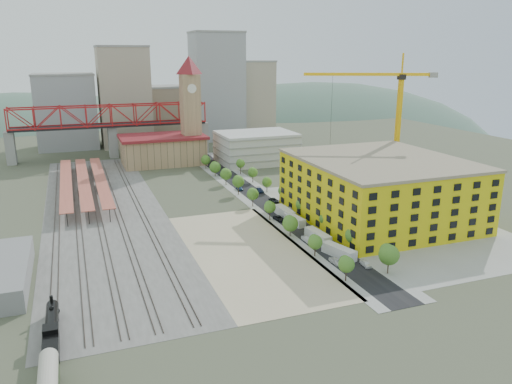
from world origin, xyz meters
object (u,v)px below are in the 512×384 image
object	(u,v)px
locomotive	(52,328)
site_trailer_a	(339,252)
site_trailer_d	(284,212)
tower_crane	(390,108)
car_0	(336,261)
site_trailer_b	(318,236)
clock_tower	(190,100)
construction_building	(379,189)
site_trailer_c	(294,220)

from	to	relation	value
locomotive	site_trailer_a	bearing A→B (deg)	12.47
site_trailer_a	site_trailer_d	bearing A→B (deg)	73.54
locomotive	tower_crane	distance (m)	132.30
site_trailer_d	car_0	world-z (taller)	site_trailer_d
locomotive	site_trailer_b	xyz separation A→B (m)	(66.00, 25.98, -0.47)
clock_tower	site_trailer_a	distance (m)	125.52
tower_crane	site_trailer_d	distance (m)	56.87
locomotive	tower_crane	size ratio (longest dim) A/B	0.40
tower_crane	site_trailer_a	bearing A→B (deg)	-133.83
construction_building	site_trailer_b	xyz separation A→B (m)	(-26.00, -10.86, -8.05)
tower_crane	construction_building	bearing A→B (deg)	-128.10
clock_tower	locomotive	bearing A→B (deg)	-112.97
tower_crane	site_trailer_d	size ratio (longest dim) A/B	4.88
site_trailer_c	car_0	world-z (taller)	site_trailer_c
construction_building	site_trailer_c	world-z (taller)	construction_building
site_trailer_a	site_trailer_c	bearing A→B (deg)	73.54
construction_building	site_trailer_d	size ratio (longest dim) A/B	5.04
clock_tower	car_0	xyz separation A→B (m)	(5.00, -126.03, -27.96)
clock_tower	site_trailer_b	xyz separation A→B (m)	(8.00, -110.86, -27.34)
construction_building	tower_crane	bearing A→B (deg)	51.90
construction_building	site_trailer_c	bearing A→B (deg)	171.02
clock_tower	site_trailer_a	size ratio (longest dim) A/B	5.28
site_trailer_a	site_trailer_b	distance (m)	11.39
clock_tower	site_trailer_c	bearing A→B (deg)	-85.23
clock_tower	locomotive	world-z (taller)	clock_tower
site_trailer_a	site_trailer_c	xyz separation A→B (m)	(0.00, 26.36, -0.11)
site_trailer_a	clock_tower	bearing A→B (deg)	77.28
locomotive	site_trailer_c	xyz separation A→B (m)	(66.00, 40.95, -0.59)
locomotive	tower_crane	xyz separation A→B (m)	(112.69, 63.23, 28.39)
site_trailer_a	car_0	xyz separation A→B (m)	(-3.00, -3.78, -0.61)
construction_building	site_trailer_c	xyz separation A→B (m)	(-26.00, 4.11, -8.17)
site_trailer_c	car_0	size ratio (longest dim) A/B	2.09
site_trailer_b	clock_tower	bearing A→B (deg)	89.42
site_trailer_a	site_trailer_d	size ratio (longest dim) A/B	0.98
clock_tower	car_0	bearing A→B (deg)	-87.73
site_trailer_d	construction_building	bearing A→B (deg)	-25.02
clock_tower	site_trailer_c	size ratio (longest dim) A/B	5.76
clock_tower	site_trailer_d	world-z (taller)	clock_tower
clock_tower	tower_crane	world-z (taller)	clock_tower
clock_tower	car_0	distance (m)	129.19
tower_crane	clock_tower	bearing A→B (deg)	126.61
clock_tower	site_trailer_b	distance (m)	114.46
clock_tower	tower_crane	xyz separation A→B (m)	(54.69, -73.61, 1.53)
site_trailer_b	site_trailer_c	size ratio (longest dim) A/B	1.10
locomotive	site_trailer_c	size ratio (longest dim) A/B	2.17
construction_building	car_0	xyz separation A→B (m)	(-29.00, -26.03, -8.67)
site_trailer_c	site_trailer_d	distance (m)	7.38
site_trailer_c	car_0	bearing A→B (deg)	-102.08
site_trailer_d	car_0	xyz separation A→B (m)	(-3.00, -37.52, -0.64)
clock_tower	car_0	world-z (taller)	clock_tower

